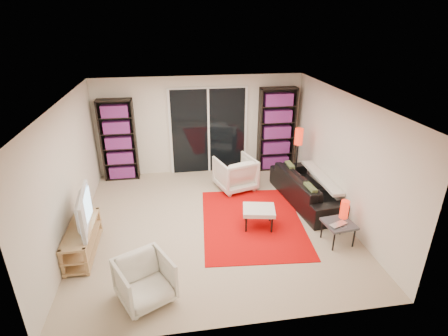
{
  "coord_description": "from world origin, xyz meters",
  "views": [
    {
      "loc": [
        -0.69,
        -5.75,
        3.71
      ],
      "look_at": [
        0.25,
        0.3,
        1.0
      ],
      "focal_mm": 28.0,
      "sensor_mm": 36.0,
      "label": 1
    }
  ],
  "objects_px": {
    "bookshelf_left": "(119,140)",
    "sofa": "(308,188)",
    "armchair_back": "(235,173)",
    "tv_stand": "(82,239)",
    "floor_lamp": "(298,142)",
    "side_table": "(339,225)",
    "ottoman": "(259,211)",
    "bookshelf_right": "(276,130)",
    "armchair_front": "(145,281)"
  },
  "relations": [
    {
      "from": "sofa",
      "to": "ottoman",
      "type": "xyz_separation_m",
      "value": [
        -1.28,
        -0.8,
        0.03
      ]
    },
    {
      "from": "sofa",
      "to": "armchair_front",
      "type": "height_order",
      "value": "armchair_front"
    },
    {
      "from": "armchair_front",
      "to": "side_table",
      "type": "distance_m",
      "value": 3.37
    },
    {
      "from": "tv_stand",
      "to": "sofa",
      "type": "distance_m",
      "value": 4.51
    },
    {
      "from": "bookshelf_left",
      "to": "tv_stand",
      "type": "relative_size",
      "value": 1.53
    },
    {
      "from": "bookshelf_right",
      "to": "armchair_front",
      "type": "xyz_separation_m",
      "value": [
        -3.09,
        -4.17,
        -0.73
      ]
    },
    {
      "from": "armchair_back",
      "to": "armchair_front",
      "type": "height_order",
      "value": "armchair_back"
    },
    {
      "from": "bookshelf_left",
      "to": "sofa",
      "type": "bearing_deg",
      "value": -24.31
    },
    {
      "from": "side_table",
      "to": "tv_stand",
      "type": "bearing_deg",
      "value": 175.01
    },
    {
      "from": "tv_stand",
      "to": "armchair_front",
      "type": "bearing_deg",
      "value": -48.58
    },
    {
      "from": "ottoman",
      "to": "armchair_front",
      "type": "bearing_deg",
      "value": -142.46
    },
    {
      "from": "bookshelf_left",
      "to": "ottoman",
      "type": "relative_size",
      "value": 2.92
    },
    {
      "from": "sofa",
      "to": "floor_lamp",
      "type": "height_order",
      "value": "floor_lamp"
    },
    {
      "from": "bookshelf_left",
      "to": "side_table",
      "type": "height_order",
      "value": "bookshelf_left"
    },
    {
      "from": "bookshelf_left",
      "to": "tv_stand",
      "type": "xyz_separation_m",
      "value": [
        -0.33,
        -2.94,
        -0.71
      ]
    },
    {
      "from": "bookshelf_left",
      "to": "ottoman",
      "type": "bearing_deg",
      "value": -43.49
    },
    {
      "from": "tv_stand",
      "to": "sofa",
      "type": "relative_size",
      "value": 0.59
    },
    {
      "from": "tv_stand",
      "to": "ottoman",
      "type": "bearing_deg",
      "value": 5.76
    },
    {
      "from": "armchair_front",
      "to": "sofa",
      "type": "bearing_deg",
      "value": 8.48
    },
    {
      "from": "side_table",
      "to": "sofa",
      "type": "bearing_deg",
      "value": 89.09
    },
    {
      "from": "floor_lamp",
      "to": "armchair_back",
      "type": "bearing_deg",
      "value": 179.89
    },
    {
      "from": "bookshelf_right",
      "to": "floor_lamp",
      "type": "relative_size",
      "value": 1.53
    },
    {
      "from": "armchair_back",
      "to": "tv_stand",
      "type": "bearing_deg",
      "value": 16.99
    },
    {
      "from": "sofa",
      "to": "armchair_front",
      "type": "bearing_deg",
      "value": 118.76
    },
    {
      "from": "bookshelf_left",
      "to": "ottoman",
      "type": "distance_m",
      "value": 3.86
    },
    {
      "from": "tv_stand",
      "to": "floor_lamp",
      "type": "distance_m",
      "value": 4.88
    },
    {
      "from": "armchair_back",
      "to": "armchair_front",
      "type": "relative_size",
      "value": 1.16
    },
    {
      "from": "sofa",
      "to": "bookshelf_right",
      "type": "bearing_deg",
      "value": -0.76
    },
    {
      "from": "armchair_back",
      "to": "side_table",
      "type": "distance_m",
      "value": 2.72
    },
    {
      "from": "bookshelf_right",
      "to": "armchair_front",
      "type": "distance_m",
      "value": 5.24
    },
    {
      "from": "floor_lamp",
      "to": "ottoman",
      "type": "bearing_deg",
      "value": -128.34
    },
    {
      "from": "sofa",
      "to": "side_table",
      "type": "xyz_separation_m",
      "value": [
        -0.02,
        -1.49,
        0.04
      ]
    },
    {
      "from": "bookshelf_left",
      "to": "sofa",
      "type": "xyz_separation_m",
      "value": [
        4.04,
        -1.83,
        -0.66
      ]
    },
    {
      "from": "bookshelf_left",
      "to": "armchair_back",
      "type": "xyz_separation_m",
      "value": [
        2.63,
        -0.97,
        -0.6
      ]
    },
    {
      "from": "tv_stand",
      "to": "floor_lamp",
      "type": "bearing_deg",
      "value": 24.01
    },
    {
      "from": "tv_stand",
      "to": "armchair_back",
      "type": "height_order",
      "value": "armchair_back"
    },
    {
      "from": "bookshelf_left",
      "to": "side_table",
      "type": "xyz_separation_m",
      "value": [
        4.02,
        -3.32,
        -0.62
      ]
    },
    {
      "from": "armchair_front",
      "to": "floor_lamp",
      "type": "xyz_separation_m",
      "value": [
        3.31,
        3.19,
        0.72
      ]
    },
    {
      "from": "tv_stand",
      "to": "floor_lamp",
      "type": "xyz_separation_m",
      "value": [
        4.4,
        1.96,
        0.78
      ]
    },
    {
      "from": "tv_stand",
      "to": "ottoman",
      "type": "relative_size",
      "value": 1.9
    },
    {
      "from": "floor_lamp",
      "to": "sofa",
      "type": "bearing_deg",
      "value": -91.89
    },
    {
      "from": "bookshelf_right",
      "to": "side_table",
      "type": "bearing_deg",
      "value": -87.11
    },
    {
      "from": "bookshelf_left",
      "to": "tv_stand",
      "type": "distance_m",
      "value": 3.04
    },
    {
      "from": "bookshelf_right",
      "to": "ottoman",
      "type": "relative_size",
      "value": 3.14
    },
    {
      "from": "ottoman",
      "to": "floor_lamp",
      "type": "distance_m",
      "value": 2.21
    },
    {
      "from": "floor_lamp",
      "to": "bookshelf_right",
      "type": "bearing_deg",
      "value": 102.65
    },
    {
      "from": "sofa",
      "to": "armchair_front",
      "type": "xyz_separation_m",
      "value": [
        -3.29,
        -2.34,
        0.01
      ]
    },
    {
      "from": "bookshelf_left",
      "to": "side_table",
      "type": "relative_size",
      "value": 3.59
    },
    {
      "from": "ottoman",
      "to": "bookshelf_left",
      "type": "bearing_deg",
      "value": 136.51
    },
    {
      "from": "sofa",
      "to": "armchair_back",
      "type": "bearing_deg",
      "value": 52.18
    }
  ]
}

